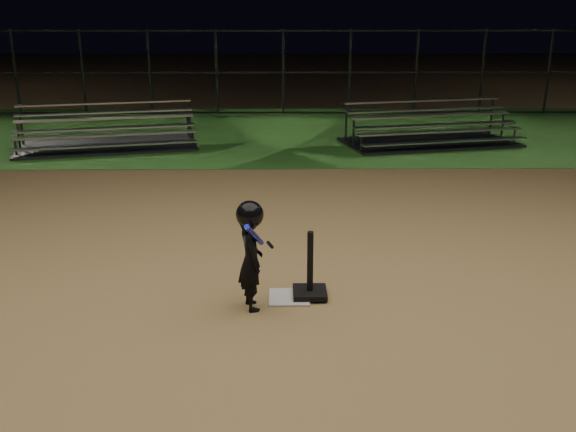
# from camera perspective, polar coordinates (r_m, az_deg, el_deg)

# --- Properties ---
(ground) EXTENTS (80.00, 80.00, 0.00)m
(ground) POSITION_cam_1_polar(r_m,az_deg,el_deg) (7.28, 0.09, -7.34)
(ground) COLOR #A37E49
(ground) RESTS_ON ground
(grass_strip) EXTENTS (60.00, 8.00, 0.01)m
(grass_strip) POSITION_cam_1_polar(r_m,az_deg,el_deg) (16.86, -0.37, 7.48)
(grass_strip) COLOR #265A1D
(grass_strip) RESTS_ON ground
(home_plate) EXTENTS (0.45, 0.45, 0.02)m
(home_plate) POSITION_cam_1_polar(r_m,az_deg,el_deg) (7.27, 0.09, -7.25)
(home_plate) COLOR beige
(home_plate) RESTS_ON ground
(batting_tee) EXTENTS (0.38, 0.38, 0.76)m
(batting_tee) POSITION_cam_1_polar(r_m,az_deg,el_deg) (7.25, 1.96, -6.04)
(batting_tee) COLOR black
(batting_tee) RESTS_ON home_plate
(child_batter) EXTENTS (0.43, 0.64, 1.22)m
(child_batter) POSITION_cam_1_polar(r_m,az_deg,el_deg) (6.82, -3.35, -3.26)
(child_batter) COLOR black
(child_batter) RESTS_ON ground
(bleacher_left) EXTENTS (4.35, 2.83, 0.98)m
(bleacher_left) POSITION_cam_1_polar(r_m,az_deg,el_deg) (15.52, -15.77, 6.60)
(bleacher_left) COLOR silver
(bleacher_left) RESTS_ON ground
(bleacher_right) EXTENTS (4.32, 2.77, 0.98)m
(bleacher_right) POSITION_cam_1_polar(r_m,az_deg,el_deg) (15.73, 12.55, 7.00)
(bleacher_right) COLOR silver
(bleacher_right) RESTS_ON ground
(backstop_fence) EXTENTS (20.08, 0.08, 2.50)m
(backstop_fence) POSITION_cam_1_polar(r_m,az_deg,el_deg) (19.66, -0.43, 12.67)
(backstop_fence) COLOR #38383D
(backstop_fence) RESTS_ON ground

